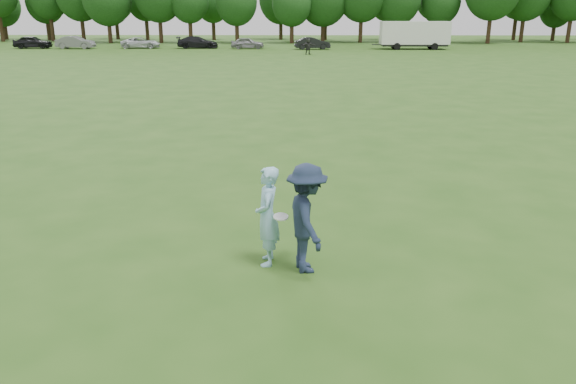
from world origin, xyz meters
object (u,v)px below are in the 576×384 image
defender (307,218)px  car_d (198,42)px  car_b (75,42)px  car_f (312,43)px  car_a (33,42)px  car_c (141,43)px  player_far_d (308,46)px  car_e (247,43)px  thrower (267,216)px  cargo_trailer (415,34)px

defender → car_d: size_ratio=0.40×
car_b → car_f: 28.51m
car_b → car_a: bearing=85.9°
defender → car_c: 64.13m
defender → car_d: bearing=-2.5°
player_far_d → car_a: bearing=134.0°
player_far_d → car_f: player_far_d is taller
car_d → car_e: car_d is taller
defender → car_e: (-6.47, 60.34, -0.31)m
car_d → car_f: size_ratio=1.17×
defender → car_d: 62.38m
car_a → defender: bearing=-154.2°
car_c → car_f: car_f is taller
car_b → car_c: bearing=-80.9°
thrower → car_c: size_ratio=0.39×
car_f → cargo_trailer: bearing=-95.7°
car_a → thrower: bearing=-154.6°
player_far_d → car_e: 11.47m
car_b → car_c: size_ratio=0.96×
car_e → car_a: bearing=86.6°
defender → thrower: bearing=55.1°
car_f → cargo_trailer: cargo_trailer is taller
car_d → defender: bearing=-172.5°
car_d → car_f: car_d is taller
defender → player_far_d: 51.41m
car_b → car_e: (20.72, 0.35, -0.07)m
thrower → defender: size_ratio=0.93×
defender → car_a: defender is taller
thrower → car_b: size_ratio=0.41×
car_b → cargo_trailer: size_ratio=0.50×
car_c → car_f: bearing=-99.1°
car_c → car_e: size_ratio=1.18×
car_a → car_b: car_a is taller
player_far_d → car_d: player_far_d is taller
defender → car_f: (1.32, 59.57, -0.29)m
player_far_d → car_e: size_ratio=0.44×
defender → car_a: 68.71m
car_a → car_f: car_a is taller
cargo_trailer → car_b: bearing=-179.9°
car_b → thrower: bearing=-155.1°
car_e → defender: bearing=-177.0°
thrower → car_e: size_ratio=0.46×
player_far_d → car_a: player_far_d is taller
car_e → car_f: car_f is taller
car_b → car_f: bearing=-89.8°
car_c → car_b: bearing=93.1°
thrower → car_f: bearing=176.1°
car_a → car_e: car_a is taller
car_d → car_a: bearing=87.6°
defender → player_far_d: (0.71, 51.40, -0.10)m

